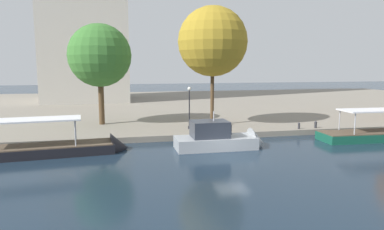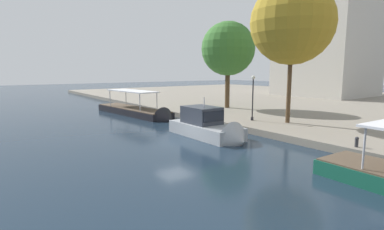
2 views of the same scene
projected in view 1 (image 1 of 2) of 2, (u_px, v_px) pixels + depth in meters
The scene contains 10 objects.
ground_plane at pixel (232, 158), 27.02m from camera, with size 220.00×220.00×0.00m, color #192838.
dock_promenade at pixel (169, 105), 60.29m from camera, with size 120.00×55.00×0.56m, color gray.
tour_boat_0 at pixel (43, 152), 27.78m from camera, with size 14.63×4.19×4.11m.
motor_yacht_1 at pixel (222, 141), 30.18m from camera, with size 7.88×2.84×4.27m.
tour_boat_2 at pixel (383, 137), 33.76m from camera, with size 11.68×3.33×4.16m.
mooring_bollard_0 at pixel (299, 125), 36.20m from camera, with size 0.24×0.24×0.67m.
mooring_bollard_1 at pixel (316, 124), 36.72m from camera, with size 0.29×0.29×0.73m.
lamp_post at pixel (189, 105), 35.90m from camera, with size 0.36×0.36×4.36m.
tree_1 at pixel (99, 56), 38.23m from camera, with size 6.86×6.86×11.03m.
tree_2 at pixel (214, 44), 37.32m from camera, with size 7.44×7.44×12.77m.
Camera 1 is at (-8.50, -25.06, 7.11)m, focal length 32.76 mm.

